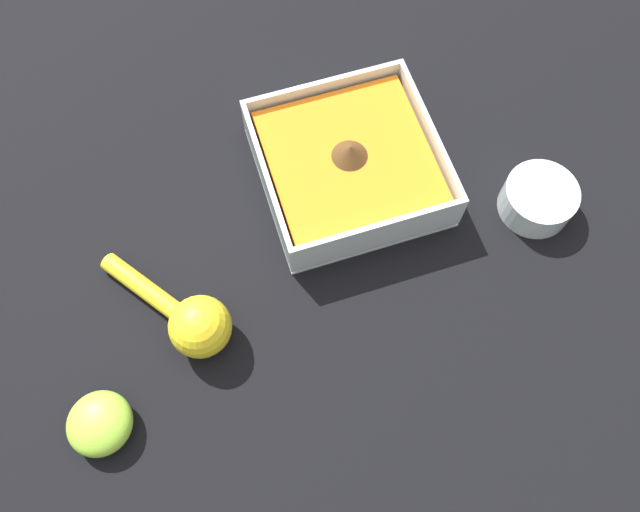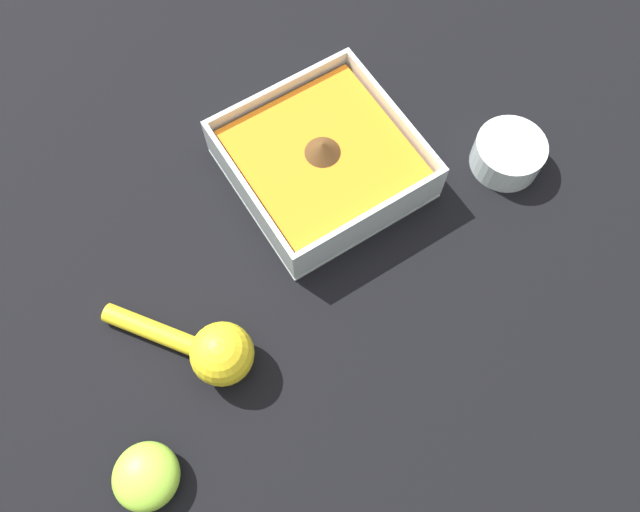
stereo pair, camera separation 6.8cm
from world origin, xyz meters
The scene contains 5 objects.
ground_plane centered at (0.00, 0.00, 0.00)m, with size 4.00×4.00×0.00m, color black.
square_dish centered at (-0.02, 0.01, 0.03)m, with size 0.20×0.20×0.07m.
spice_bowl centered at (0.17, -0.10, 0.02)m, with size 0.08×0.08×0.04m.
lemon_squeezer centered at (-0.24, -0.12, 0.03)m, with size 0.13×0.15×0.07m.
lemon_half centered at (-0.36, -0.19, 0.02)m, with size 0.07×0.07×0.04m.
Camera 1 is at (-0.17, -0.35, 0.66)m, focal length 35.00 mm.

